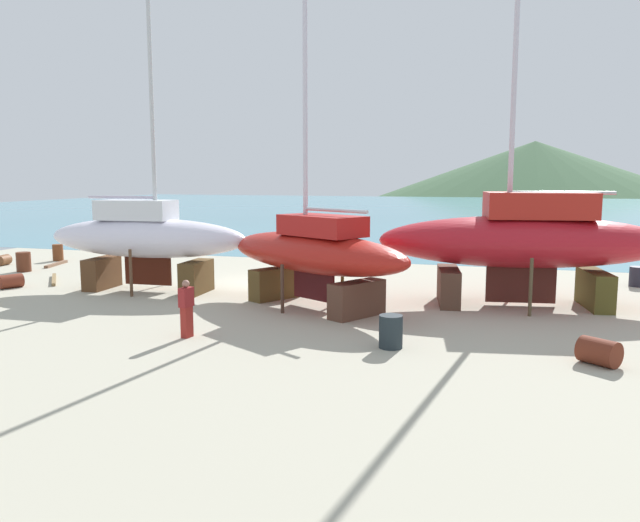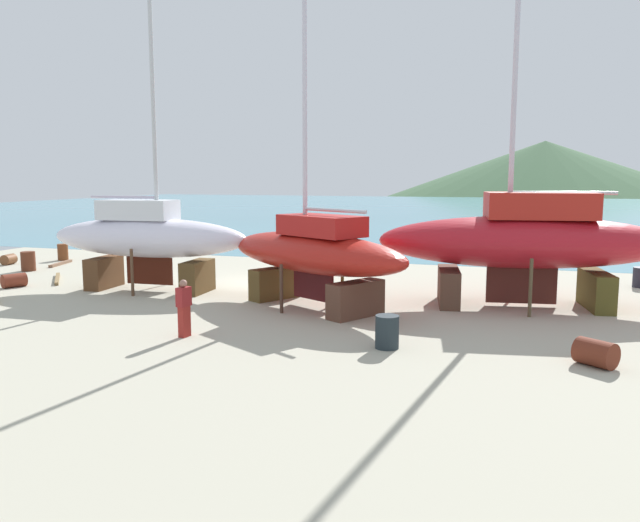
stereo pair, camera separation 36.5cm
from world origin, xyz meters
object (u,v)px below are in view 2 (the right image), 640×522
sailboat_large_starboard (148,237)px  worker (184,307)px  barrel_by_slipway (9,259)px  sailboat_mid_port (525,241)px  barrel_blue_faded (596,353)px  barrel_tipped_right (28,261)px  sailboat_small_center (314,253)px  barrel_rust_mid (387,332)px  barrel_tar_black (63,252)px  barrel_rust_far (14,280)px

sailboat_large_starboard → worker: bearing=-52.9°
worker → barrel_by_slipway: (-16.49, 10.35, -0.60)m
sailboat_mid_port → barrel_blue_faded: sailboat_mid_port is taller
sailboat_large_starboard → barrel_blue_faded: bearing=-22.0°
barrel_blue_faded → barrel_by_slipway: barrel_blue_faded is taller
sailboat_large_starboard → barrel_tipped_right: (-8.63, 2.71, -1.70)m
worker → sailboat_small_center: bearing=-104.6°
sailboat_mid_port → barrel_rust_mid: sailboat_mid_port is taller
sailboat_large_starboard → barrel_rust_mid: bearing=-29.7°
sailboat_mid_port → barrel_by_slipway: size_ratio=20.75×
sailboat_mid_port → barrel_by_slipway: (-25.75, 2.83, -2.08)m
barrel_tar_black → barrel_rust_far: size_ratio=0.98×
barrel_by_slipway → barrel_rust_mid: size_ratio=0.84×
sailboat_mid_port → barrel_by_slipway: sailboat_mid_port is taller
sailboat_large_starboard → barrel_blue_faded: size_ratio=15.91×
barrel_tipped_right → sailboat_large_starboard: bearing=-17.4°
sailboat_small_center → barrel_rust_far: (-13.23, -0.06, -1.66)m
sailboat_large_starboard → barrel_rust_far: size_ratio=15.81×
barrel_tar_black → barrel_tipped_right: size_ratio=0.95×
worker → barrel_tar_black: (-14.98, 12.66, -0.42)m
sailboat_large_starboard → barrel_by_slipway: 12.17m
barrel_tar_black → barrel_blue_faded: 28.64m
sailboat_small_center → sailboat_mid_port: 7.45m
sailboat_small_center → barrel_tipped_right: 16.60m
barrel_tipped_right → barrel_by_slipway: (-2.65, 1.46, -0.20)m
barrel_tar_black → barrel_rust_far: 8.64m
barrel_blue_faded → barrel_by_slipway: bearing=160.5°
barrel_rust_mid → barrel_blue_faded: bearing=-0.2°
sailboat_mid_port → barrel_blue_faded: bearing=94.6°
sailboat_mid_port → barrel_tar_black: size_ratio=17.40×
worker → barrel_rust_mid: size_ratio=1.86×
barrel_rust_far → barrel_blue_faded: (21.99, -4.40, 0.04)m
sailboat_large_starboard → sailboat_mid_port: 14.54m
worker → barrel_by_slipway: worker is taller
barrel_tar_black → barrel_rust_far: bearing=-62.5°
barrel_blue_faded → barrel_tipped_right: 26.19m
barrel_tipped_right → worker: bearing=-32.7°
barrel_blue_faded → barrel_by_slipway: size_ratio=1.21×
sailboat_mid_port → barrel_tar_black: bearing=-21.5°
worker → barrel_by_slipway: bearing=-22.8°
barrel_tar_black → barrel_by_slipway: 2.77m
barrel_rust_mid → barrel_tipped_right: bearing=157.2°
barrel_by_slipway → barrel_tipped_right: bearing=-28.9°
barrel_rust_far → barrel_by_slipway: size_ratio=1.22×
barrel_tar_black → barrel_blue_faded: (25.98, -12.05, -0.12)m
worker → sailboat_mid_port: bearing=-131.6°
barrel_by_slipway → barrel_rust_far: bearing=-44.1°
barrel_tar_black → barrel_rust_mid: bearing=-30.1°
sailboat_large_starboard → barrel_tar_black: 11.84m
sailboat_small_center → barrel_tar_black: sailboat_small_center is taller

